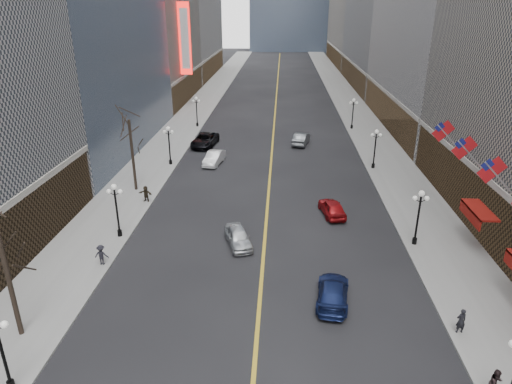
# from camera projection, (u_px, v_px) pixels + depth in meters

# --- Properties ---
(sidewalk_east) EXTENTS (6.00, 230.00, 0.15)m
(sidewalk_east) POSITION_uv_depth(u_px,v_px,m) (362.00, 123.00, 72.72)
(sidewalk_east) COLOR gray
(sidewalk_east) RESTS_ON ground
(sidewalk_west) EXTENTS (6.00, 230.00, 0.15)m
(sidewalk_west) POSITION_uv_depth(u_px,v_px,m) (188.00, 120.00, 74.18)
(sidewalk_west) COLOR gray
(sidewalk_west) RESTS_ON ground
(lane_line) EXTENTS (0.25, 200.00, 0.02)m
(lane_line) POSITION_uv_depth(u_px,v_px,m) (275.00, 109.00, 82.70)
(lane_line) COLOR gold
(lane_line) RESTS_ON ground
(streetlamp_east_1) EXTENTS (1.26, 0.44, 4.52)m
(streetlamp_east_1) POSITION_uv_depth(u_px,v_px,m) (419.00, 212.00, 34.85)
(streetlamp_east_1) COLOR black
(streetlamp_east_1) RESTS_ON sidewalk_east
(streetlamp_east_2) EXTENTS (1.26, 0.44, 4.52)m
(streetlamp_east_2) POSITION_uv_depth(u_px,v_px,m) (375.00, 145.00, 51.46)
(streetlamp_east_2) COLOR black
(streetlamp_east_2) RESTS_ON sidewalk_east
(streetlamp_east_3) EXTENTS (1.26, 0.44, 4.52)m
(streetlamp_east_3) POSITION_uv_depth(u_px,v_px,m) (353.00, 110.00, 68.06)
(streetlamp_east_3) COLOR black
(streetlamp_east_3) RESTS_ON sidewalk_east
(streetlamp_west_0) EXTENTS (1.26, 0.44, 4.52)m
(streetlamp_west_0) POSITION_uv_depth(u_px,v_px,m) (0.00, 344.00, 21.33)
(streetlamp_west_0) COLOR black
(streetlamp_west_0) RESTS_ON sidewalk_west
(streetlamp_west_1) EXTENTS (1.26, 0.44, 4.52)m
(streetlamp_west_1) POSITION_uv_depth(u_px,v_px,m) (116.00, 205.00, 36.09)
(streetlamp_west_1) COLOR black
(streetlamp_west_1) RESTS_ON sidewalk_west
(streetlamp_west_2) EXTENTS (1.26, 0.44, 4.52)m
(streetlamp_west_2) POSITION_uv_depth(u_px,v_px,m) (169.00, 141.00, 52.69)
(streetlamp_west_2) COLOR black
(streetlamp_west_2) RESTS_ON sidewalk_west
(streetlamp_west_3) EXTENTS (1.26, 0.44, 4.52)m
(streetlamp_west_3) POSITION_uv_depth(u_px,v_px,m) (197.00, 108.00, 69.30)
(streetlamp_west_3) COLOR black
(streetlamp_west_3) RESTS_ON sidewalk_west
(flag_3) EXTENTS (2.87, 0.12, 2.87)m
(flag_3) POSITION_uv_depth(u_px,v_px,m) (494.00, 172.00, 30.22)
(flag_3) COLOR #B2B2B7
(flag_3) RESTS_ON ground
(flag_4) EXTENTS (2.87, 0.12, 2.87)m
(flag_4) POSITION_uv_depth(u_px,v_px,m) (466.00, 150.00, 34.84)
(flag_4) COLOR #B2B2B7
(flag_4) RESTS_ON ground
(flag_5) EXTENTS (2.87, 0.12, 2.87)m
(flag_5) POSITION_uv_depth(u_px,v_px,m) (445.00, 133.00, 39.45)
(flag_5) COLOR #B2B2B7
(flag_5) RESTS_ON ground
(awning_c) EXTENTS (1.40, 4.00, 0.93)m
(awning_c) POSITION_uv_depth(u_px,v_px,m) (477.00, 211.00, 34.56)
(awning_c) COLOR maroon
(awning_c) RESTS_ON ground
(theatre_marquee) EXTENTS (2.00, 0.55, 12.00)m
(theatre_marquee) POSITION_uv_depth(u_px,v_px,m) (185.00, 39.00, 78.95)
(theatre_marquee) COLOR red
(theatre_marquee) RESTS_ON ground
(tree_west_far) EXTENTS (3.60, 3.60, 7.92)m
(tree_west_far) POSITION_uv_depth(u_px,v_px,m) (130.00, 131.00, 44.12)
(tree_west_far) COLOR #2D231C
(tree_west_far) RESTS_ON sidewalk_west
(car_nb_near) EXTENTS (2.87, 4.47, 1.42)m
(car_nb_near) POSITION_uv_depth(u_px,v_px,m) (238.00, 237.00, 35.76)
(car_nb_near) COLOR silver
(car_nb_near) RESTS_ON ground
(car_nb_mid) EXTENTS (2.31, 4.79, 1.51)m
(car_nb_mid) POSITION_uv_depth(u_px,v_px,m) (214.00, 158.00, 53.92)
(car_nb_mid) COLOR silver
(car_nb_mid) RESTS_ON ground
(car_nb_far) EXTENTS (3.38, 6.29, 1.68)m
(car_nb_far) POSITION_uv_depth(u_px,v_px,m) (205.00, 140.00, 60.75)
(car_nb_far) COLOR black
(car_nb_far) RESTS_ON ground
(car_sb_near) EXTENTS (2.58, 5.03, 1.40)m
(car_sb_near) POSITION_uv_depth(u_px,v_px,m) (333.00, 292.00, 28.95)
(car_sb_near) COLOR #15204F
(car_sb_near) RESTS_ON ground
(car_sb_mid) EXTENTS (2.50, 4.51, 1.45)m
(car_sb_mid) POSITION_uv_depth(u_px,v_px,m) (332.00, 208.00, 40.86)
(car_sb_mid) COLOR maroon
(car_sb_mid) RESTS_ON ground
(car_sb_far) EXTENTS (2.73, 5.12, 1.60)m
(car_sb_far) POSITION_uv_depth(u_px,v_px,m) (301.00, 139.00, 61.46)
(car_sb_far) COLOR #4E5256
(car_sb_far) RESTS_ON ground
(ped_ne_corner) EXTENTS (0.64, 0.52, 1.59)m
(ped_ne_corner) POSITION_uv_depth(u_px,v_px,m) (461.00, 321.00, 25.93)
(ped_ne_corner) COLOR black
(ped_ne_corner) RESTS_ON sidewalk_east
(ped_east_walk) EXTENTS (0.87, 0.75, 1.57)m
(ped_east_walk) POSITION_uv_depth(u_px,v_px,m) (496.00, 384.00, 21.66)
(ped_east_walk) COLOR black
(ped_east_walk) RESTS_ON sidewalk_east
(ped_west_walk) EXTENTS (1.01, 0.42, 1.56)m
(ped_west_walk) POSITION_uv_depth(u_px,v_px,m) (101.00, 255.00, 32.78)
(ped_west_walk) COLOR black
(ped_west_walk) RESTS_ON sidewalk_west
(ped_west_far) EXTENTS (1.49, 0.80, 1.55)m
(ped_west_far) POSITION_uv_depth(u_px,v_px,m) (146.00, 194.00, 43.34)
(ped_west_far) COLOR black
(ped_west_far) RESTS_ON sidewalk_west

